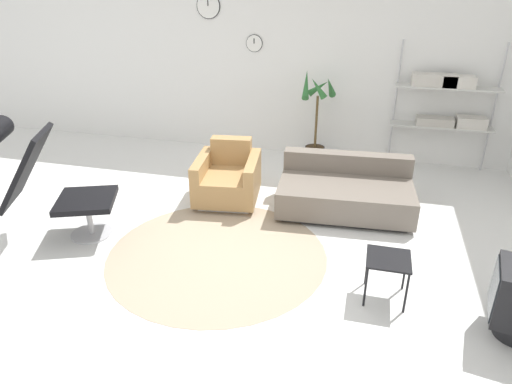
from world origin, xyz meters
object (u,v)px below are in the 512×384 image
Objects in this scene: lounge_chair at (38,171)px; shelf_unit at (447,100)px; couch_low at (345,192)px; side_table at (388,263)px; armchair_red at (228,179)px; potted_plant at (316,128)px.

shelf_unit is at bearing 104.52° from lounge_chair.
couch_low is 1.68m from side_table.
armchair_red is at bearing 109.41° from lounge_chair.
potted_plant is at bearing 118.03° from lounge_chair.
armchair_red is 0.58× the size of couch_low.
potted_plant is (-0.56, 1.43, 0.32)m from couch_low.
side_table is 3.38m from shelf_unit.
potted_plant is (2.43, 2.89, -0.22)m from lounge_chair.
lounge_chair is 3.17× the size of side_table.
side_table is at bearing -71.14° from potted_plant.
couch_low is 0.90× the size of shelf_unit.
armchair_red is at bearing 141.34° from side_table.
side_table is at bearing 102.60° from couch_low.
lounge_chair is 3.49m from side_table.
lounge_chair is 5.19m from shelf_unit.
shelf_unit reaches higher than potted_plant.
potted_plant is at bearing -173.65° from shelf_unit.
side_table is 0.23× the size of shelf_unit.
potted_plant reaches higher than lounge_chair.
armchair_red is at bearing -119.79° from potted_plant.
armchair_red is 3.21m from shelf_unit.
couch_low is at bearing 175.59° from armchair_red.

